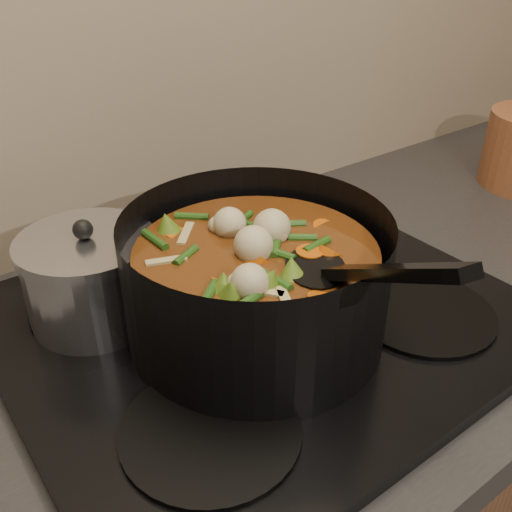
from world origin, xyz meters
TOP-DOWN VIEW (x-y plane):
  - stovetop at (0.00, 1.93)m, footprint 0.62×0.54m
  - stockpot at (-0.03, 1.90)m, footprint 0.40×0.46m
  - saucepan at (-0.17, 2.05)m, footprint 0.16×0.16m

SIDE VIEW (x-z plane):
  - stovetop at x=0.00m, z-range 0.91..0.93m
  - saucepan at x=-0.17m, z-range 0.92..1.05m
  - stockpot at x=-0.03m, z-range 0.89..1.11m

